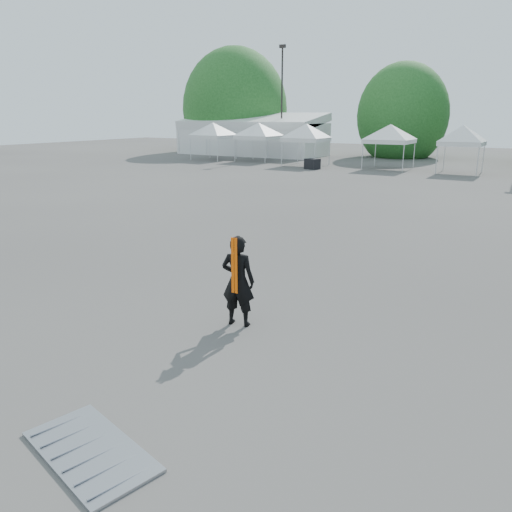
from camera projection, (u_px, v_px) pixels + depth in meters
The scene contains 13 objects.
ground at pixel (273, 285), 12.18m from camera, with size 120.00×120.00×0.00m, color #474442.
marquee at pixel (252, 135), 51.40m from camera, with size 15.00×6.25×4.23m.
light_pole_west at pixel (282, 96), 47.56m from camera, with size 0.60×0.25×10.30m.
tree_far_w at pixel (235, 110), 55.16m from camera, with size 4.80×4.80×7.30m.
tree_mid_w at pixel (402, 116), 48.06m from camera, with size 4.16×4.16×6.33m.
tent_a at pixel (213, 126), 45.32m from camera, with size 4.52×4.52×3.88m.
tent_b at pixel (259, 126), 43.91m from camera, with size 4.66×4.66×3.88m.
tent_c at pixel (306, 127), 39.86m from camera, with size 4.38×4.38×3.88m.
tent_d at pixel (390, 128), 37.43m from camera, with size 4.63×4.63×3.88m.
tent_e at pixel (463, 129), 34.54m from camera, with size 4.04×4.04×3.88m.
man at pixel (238, 281), 9.67m from camera, with size 0.74×0.56×1.82m.
barrier_mid at pixel (91, 451), 6.14m from camera, with size 2.07×1.39×0.06m.
crate_west at pixel (312, 164), 37.99m from camera, with size 1.02×0.79×0.79m, color black.
Camera 1 is at (5.57, -10.10, 4.02)m, focal length 35.00 mm.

